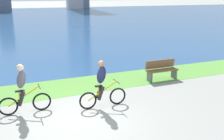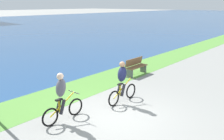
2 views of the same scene
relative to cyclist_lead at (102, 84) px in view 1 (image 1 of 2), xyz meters
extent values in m
plane|color=gray|center=(-1.07, -0.73, -0.83)|extent=(300.00, 300.00, 0.00)
cube|color=#59933D|center=(-1.07, 2.49, -0.83)|extent=(120.00, 2.22, 0.01)
cube|color=navy|center=(-1.07, 36.77, -0.83)|extent=(300.00, 66.35, 0.00)
torus|color=black|center=(0.59, 0.00, -0.52)|extent=(0.62, 0.06, 0.62)
torus|color=black|center=(-0.51, 0.00, -0.52)|extent=(0.62, 0.06, 0.62)
cylinder|color=gold|center=(0.01, 0.00, -0.24)|extent=(1.06, 0.04, 0.60)
cylinder|color=gold|center=(-0.12, 0.00, -0.29)|extent=(0.04, 0.04, 0.46)
cube|color=black|center=(-0.12, 0.00, -0.04)|extent=(0.24, 0.10, 0.05)
cylinder|color=black|center=(0.54, 0.00, 0.04)|extent=(0.03, 0.52, 0.03)
ellipsoid|color=#1E234C|center=(-0.01, 0.00, 0.34)|extent=(0.40, 0.36, 0.65)
sphere|color=#A57A59|center=(-0.01, 0.00, 0.72)|extent=(0.22, 0.22, 0.22)
cylinder|color=#26262D|center=(-0.07, 0.10, -0.28)|extent=(0.27, 0.11, 0.49)
cylinder|color=#26262D|center=(-0.07, -0.10, -0.28)|extent=(0.27, 0.11, 0.49)
torus|color=black|center=(-1.95, 0.52, -0.52)|extent=(0.62, 0.06, 0.62)
torus|color=black|center=(-3.00, 0.52, -0.52)|extent=(0.62, 0.06, 0.62)
cylinder|color=gold|center=(-2.50, 0.52, -0.24)|extent=(1.03, 0.04, 0.60)
cylinder|color=gold|center=(-2.64, 0.52, -0.29)|extent=(0.04, 0.04, 0.46)
cube|color=black|center=(-2.64, 0.52, -0.04)|extent=(0.24, 0.10, 0.05)
cylinder|color=black|center=(-2.00, 0.52, 0.04)|extent=(0.03, 0.52, 0.03)
ellipsoid|color=#595966|center=(-2.53, 0.52, 0.34)|extent=(0.40, 0.36, 0.65)
sphere|color=beige|center=(-2.53, 0.52, 0.72)|extent=(0.22, 0.22, 0.22)
cylinder|color=#26262D|center=(-2.58, 0.62, -0.28)|extent=(0.27, 0.11, 0.49)
cylinder|color=#26262D|center=(-2.58, 0.42, -0.28)|extent=(0.27, 0.11, 0.49)
cube|color=brown|center=(3.58, 1.78, -0.38)|extent=(1.50, 0.45, 0.04)
cube|color=brown|center=(3.58, 1.98, -0.13)|extent=(1.50, 0.11, 0.40)
cube|color=#595960|center=(4.23, 1.78, -0.61)|extent=(0.08, 0.37, 0.45)
cube|color=#595960|center=(2.93, 1.78, -0.61)|extent=(0.08, 0.37, 0.45)
camera|label=1|loc=(-2.92, -7.92, 2.94)|focal=42.34mm
camera|label=2|loc=(-7.02, -5.45, 2.92)|focal=38.70mm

